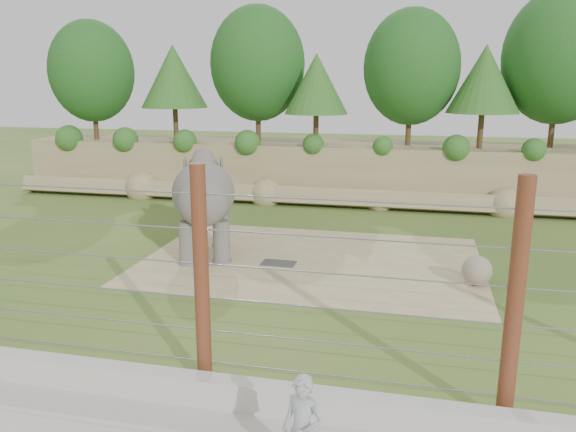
% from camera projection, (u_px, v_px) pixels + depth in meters
% --- Properties ---
extents(ground, '(90.00, 90.00, 0.00)m').
position_uv_depth(ground, '(270.00, 295.00, 14.24)').
color(ground, '#3B5F20').
rests_on(ground, ground).
extents(back_embankment, '(30.00, 5.52, 8.77)m').
position_uv_depth(back_embankment, '(354.00, 111.00, 25.19)').
color(back_embankment, '#8E7752').
rests_on(back_embankment, ground).
extents(dirt_patch, '(10.00, 7.00, 0.02)m').
position_uv_depth(dirt_patch, '(312.00, 260.00, 16.97)').
color(dirt_patch, tan).
rests_on(dirt_patch, ground).
extents(drain_grate, '(1.00, 0.60, 0.03)m').
position_uv_depth(drain_grate, '(279.00, 263.00, 16.63)').
color(drain_grate, '#262628').
rests_on(drain_grate, dirt_patch).
extents(elephant, '(2.86, 4.12, 3.07)m').
position_uv_depth(elephant, '(204.00, 207.00, 17.12)').
color(elephant, '#55524D').
rests_on(elephant, ground).
extents(stone_ball, '(0.79, 0.79, 0.79)m').
position_uv_depth(stone_ball, '(477.00, 270.00, 14.82)').
color(stone_ball, gray).
rests_on(stone_ball, dirt_patch).
extents(retaining_wall, '(26.00, 0.35, 0.50)m').
position_uv_depth(retaining_wall, '(194.00, 388.00, 9.45)').
color(retaining_wall, beige).
rests_on(retaining_wall, ground).
extents(barrier_fence, '(20.26, 0.26, 4.00)m').
position_uv_depth(barrier_fence, '(202.00, 280.00, 9.51)').
color(barrier_fence, '#5B2619').
rests_on(barrier_fence, ground).
extents(zookeeper, '(0.66, 0.52, 1.59)m').
position_uv_depth(zookeeper, '(302.00, 432.00, 7.36)').
color(zookeeper, '#ABB0B5').
rests_on(zookeeper, walkway).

